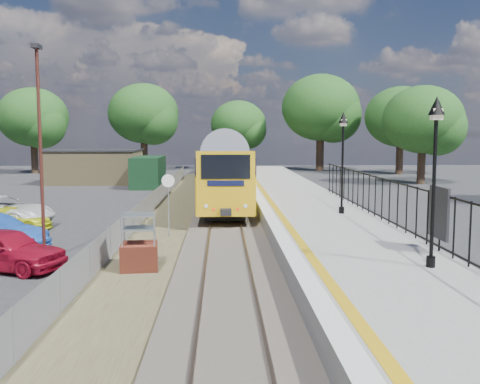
{
  "coord_description": "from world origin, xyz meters",
  "views": [
    {
      "loc": [
        -0.17,
        -18.04,
        4.49
      ],
      "look_at": [
        0.61,
        5.07,
        2.0
      ],
      "focal_mm": 40.0,
      "sensor_mm": 36.0,
      "label": 1
    }
  ],
  "objects_px": {
    "victorian_lamp_south": "(435,142)",
    "brick_plinth": "(139,243)",
    "victorian_lamp_north": "(343,139)",
    "speed_sign": "(168,195)",
    "car_red": "(5,249)",
    "train": "(224,160)",
    "car_yellow": "(12,219)",
    "carpark_lamp": "(40,141)"
  },
  "relations": [
    {
      "from": "train",
      "to": "speed_sign",
      "type": "height_order",
      "value": "train"
    },
    {
      "from": "victorian_lamp_north",
      "to": "car_red",
      "type": "relative_size",
      "value": 1.11
    },
    {
      "from": "victorian_lamp_north",
      "to": "car_yellow",
      "type": "distance_m",
      "value": 15.89
    },
    {
      "from": "car_yellow",
      "to": "speed_sign",
      "type": "bearing_deg",
      "value": -98.55
    },
    {
      "from": "brick_plinth",
      "to": "car_yellow",
      "type": "height_order",
      "value": "brick_plinth"
    },
    {
      "from": "train",
      "to": "carpark_lamp",
      "type": "distance_m",
      "value": 26.8
    },
    {
      "from": "victorian_lamp_north",
      "to": "speed_sign",
      "type": "height_order",
      "value": "victorian_lamp_north"
    },
    {
      "from": "victorian_lamp_north",
      "to": "speed_sign",
      "type": "xyz_separation_m",
      "value": [
        -7.8,
        -0.95,
        -2.41
      ]
    },
    {
      "from": "speed_sign",
      "to": "car_yellow",
      "type": "xyz_separation_m",
      "value": [
        -7.59,
        2.2,
        -1.36
      ]
    },
    {
      "from": "train",
      "to": "car_yellow",
      "type": "height_order",
      "value": "train"
    },
    {
      "from": "victorian_lamp_south",
      "to": "train",
      "type": "height_order",
      "value": "victorian_lamp_south"
    },
    {
      "from": "carpark_lamp",
      "to": "car_red",
      "type": "relative_size",
      "value": 1.81
    },
    {
      "from": "victorian_lamp_south",
      "to": "speed_sign",
      "type": "distance_m",
      "value": 12.32
    },
    {
      "from": "train",
      "to": "brick_plinth",
      "type": "relative_size",
      "value": 21.17
    },
    {
      "from": "victorian_lamp_south",
      "to": "speed_sign",
      "type": "height_order",
      "value": "victorian_lamp_south"
    },
    {
      "from": "speed_sign",
      "to": "victorian_lamp_north",
      "type": "bearing_deg",
      "value": -9.15
    },
    {
      "from": "victorian_lamp_south",
      "to": "brick_plinth",
      "type": "bearing_deg",
      "value": 158.21
    },
    {
      "from": "victorian_lamp_north",
      "to": "victorian_lamp_south",
      "type": "bearing_deg",
      "value": -88.85
    },
    {
      "from": "victorian_lamp_south",
      "to": "speed_sign",
      "type": "relative_size",
      "value": 1.65
    },
    {
      "from": "carpark_lamp",
      "to": "train",
      "type": "bearing_deg",
      "value": 76.03
    },
    {
      "from": "train",
      "to": "carpark_lamp",
      "type": "bearing_deg",
      "value": -103.97
    },
    {
      "from": "victorian_lamp_north",
      "to": "car_yellow",
      "type": "height_order",
      "value": "victorian_lamp_north"
    },
    {
      "from": "victorian_lamp_north",
      "to": "train",
      "type": "xyz_separation_m",
      "value": [
        -5.3,
        20.66,
        -1.96
      ]
    },
    {
      "from": "victorian_lamp_south",
      "to": "train",
      "type": "relative_size",
      "value": 0.11
    },
    {
      "from": "victorian_lamp_south",
      "to": "train",
      "type": "bearing_deg",
      "value": 100.17
    },
    {
      "from": "victorian_lamp_north",
      "to": "speed_sign",
      "type": "distance_m",
      "value": 8.22
    },
    {
      "from": "carpark_lamp",
      "to": "car_red",
      "type": "distance_m",
      "value": 3.84
    },
    {
      "from": "carpark_lamp",
      "to": "car_yellow",
      "type": "bearing_deg",
      "value": 119.11
    },
    {
      "from": "victorian_lamp_north",
      "to": "carpark_lamp",
      "type": "height_order",
      "value": "carpark_lamp"
    },
    {
      "from": "car_yellow",
      "to": "train",
      "type": "bearing_deg",
      "value": -19.86
    },
    {
      "from": "victorian_lamp_south",
      "to": "train",
      "type": "distance_m",
      "value": 31.21
    },
    {
      "from": "victorian_lamp_south",
      "to": "car_yellow",
      "type": "relative_size",
      "value": 1.25
    },
    {
      "from": "carpark_lamp",
      "to": "car_yellow",
      "type": "xyz_separation_m",
      "value": [
        -3.63,
        6.52,
        -3.73
      ]
    },
    {
      "from": "brick_plinth",
      "to": "carpark_lamp",
      "type": "relative_size",
      "value": 0.26
    },
    {
      "from": "train",
      "to": "speed_sign",
      "type": "xyz_separation_m",
      "value": [
        -2.5,
        -21.61,
        -0.45
      ]
    },
    {
      "from": "brick_plinth",
      "to": "car_red",
      "type": "height_order",
      "value": "brick_plinth"
    },
    {
      "from": "victorian_lamp_south",
      "to": "brick_plinth",
      "type": "xyz_separation_m",
      "value": [
        -8.41,
        3.36,
        -3.37
      ]
    },
    {
      "from": "victorian_lamp_south",
      "to": "victorian_lamp_north",
      "type": "relative_size",
      "value": 1.0
    },
    {
      "from": "brick_plinth",
      "to": "car_red",
      "type": "xyz_separation_m",
      "value": [
        -4.46,
        0.25,
        -0.22
      ]
    },
    {
      "from": "car_red",
      "to": "car_yellow",
      "type": "distance_m",
      "value": 8.11
    },
    {
      "from": "victorian_lamp_south",
      "to": "brick_plinth",
      "type": "height_order",
      "value": "victorian_lamp_south"
    },
    {
      "from": "train",
      "to": "speed_sign",
      "type": "relative_size",
      "value": 14.66
    }
  ]
}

